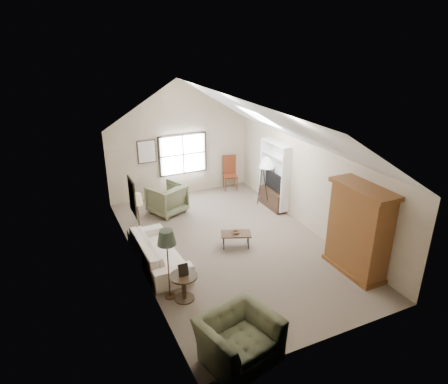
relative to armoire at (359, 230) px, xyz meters
name	(u,v)px	position (x,y,z in m)	size (l,w,h in m)	color
room_shell	(231,129)	(-2.18, 2.40, 2.11)	(5.01, 8.01, 4.00)	brown
window	(183,154)	(-2.08, 6.36, 0.35)	(1.72, 0.08, 1.42)	black
skylight	(259,117)	(-0.88, 3.30, 2.12)	(0.80, 1.20, 0.52)	white
wall_art	(140,173)	(-4.06, 4.34, 0.63)	(1.97, 3.71, 0.88)	black
armoire	(359,230)	(0.00, 0.00, 0.00)	(0.60, 1.50, 2.20)	brown
tv_alcove	(275,174)	(0.16, 4.00, 0.05)	(0.32, 1.30, 2.10)	white
media_console	(273,199)	(0.14, 4.00, -0.80)	(0.34, 1.18, 0.60)	#382316
tv_panel	(274,181)	(0.14, 4.00, -0.18)	(0.05, 0.90, 0.55)	black
sofa	(158,251)	(-4.22, 2.29, -0.75)	(2.41, 0.94, 0.70)	white
armchair_near	(239,339)	(-3.80, -1.30, -0.68)	(1.30, 1.14, 0.85)	#5A6144
armchair_far	(167,199)	(-3.12, 5.08, -0.63)	(1.00, 1.03, 0.94)	#626446
coffee_table	(236,240)	(-2.10, 2.23, -0.90)	(0.80, 0.44, 0.41)	#3A2717
bowl	(236,232)	(-2.10, 2.23, -0.67)	(0.19, 0.19, 0.05)	#3D2219
side_table	(184,287)	(-4.12, 0.69, -0.80)	(0.60, 0.60, 0.60)	#332515
side_chair	(231,173)	(-0.41, 6.03, -0.48)	(0.48, 0.48, 1.23)	maroon
tripod_lamp	(266,181)	(0.02, 4.27, -0.26)	(0.49, 0.49, 1.69)	white
dark_lamp	(168,264)	(-4.38, 0.89, -0.26)	(0.40, 0.40, 1.68)	#242C1F
tan_lamp	(139,219)	(-4.38, 3.49, -0.34)	(0.30, 0.30, 1.51)	tan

